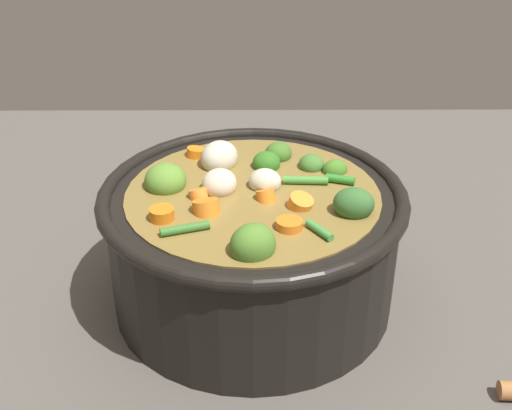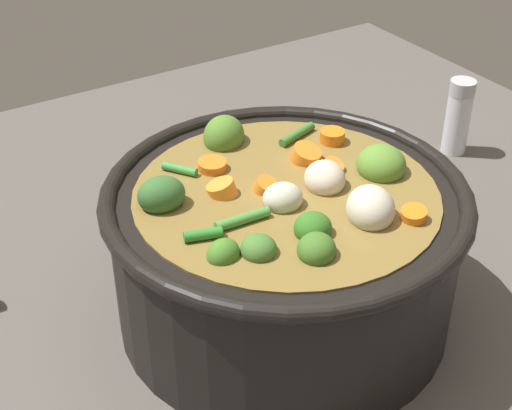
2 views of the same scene
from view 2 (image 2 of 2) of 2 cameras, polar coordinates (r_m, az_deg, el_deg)
The scene contains 3 objects.
ground_plane at distance 0.73m, azimuth 2.02°, elevation -7.84°, with size 1.10×1.10×0.00m, color #514C47.
cooking_pot at distance 0.68m, azimuth 2.15°, elevation -3.25°, with size 0.32×0.32×0.16m.
salt_shaker at distance 0.99m, azimuth 14.73°, elevation 6.35°, with size 0.03×0.03×0.10m.
Camera 2 is at (-0.31, -0.45, 0.48)m, focal length 54.05 mm.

